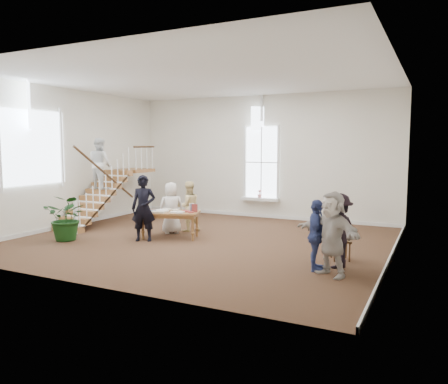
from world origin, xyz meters
The scene contains 12 objects.
ground centered at (0.00, 0.00, 0.00)m, with size 10.00×10.00×0.00m, color #402A19.
room_shell centered at (0.00, 4.39, 0.40)m, with size 10.49×10.00×10.00m.
staircase centered at (-4.34, 0.75, 1.62)m, with size 1.10×4.10×2.92m.
library_table centered at (-1.00, -0.17, 0.69)m, with size 1.82×1.31×0.83m.
police_officer centered at (-1.44, -0.82, 0.92)m, with size 0.67×0.44×1.85m, color black.
elderly_woman centered at (-1.34, 0.43, 0.78)m, with size 0.76×0.50×1.56m, color silver.
person_yellow centered at (-1.04, 0.93, 0.78)m, with size 0.76×0.59×1.56m, color #F9E09B.
woman_cluster_a centered at (3.63, -1.61, 0.76)m, with size 0.90×0.37×1.53m, color #384687.
woman_cluster_b centered at (4.00, -1.16, 0.81)m, with size 1.05×0.60×1.63m, color black.
woman_cluster_c centered at (4.00, -1.81, 0.87)m, with size 1.62×0.52×1.75m, color beige.
floor_plant centered at (-3.40, -1.72, 0.65)m, with size 1.17×1.01×1.30m, color #133912.
side_chair centered at (3.88, -0.39, 0.54)m, with size 0.56×0.56×0.98m.
Camera 1 is at (5.90, -10.60, 2.64)m, focal length 35.00 mm.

